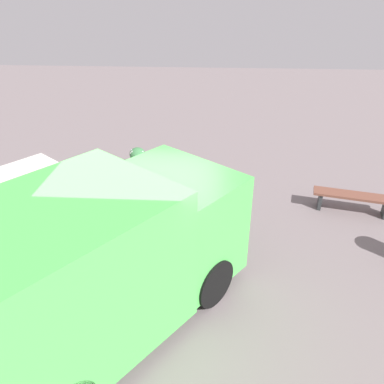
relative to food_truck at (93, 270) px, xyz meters
The scene contains 6 objects.
ground_plane 1.79m from the food_truck, 28.50° to the right, with size 40.00×40.00×0.00m, color gray.
food_truck is the anchor object (origin of this frame).
person_customer 4.23m from the food_truck, 15.16° to the left, with size 0.78×0.51×0.90m.
planter_flowering_near 4.83m from the food_truck, 38.78° to the left, with size 0.59×0.59×0.82m.
planter_flowering_far 6.01m from the food_truck, ahead, with size 0.47×0.47×0.66m.
plaza_bench 6.46m from the food_truck, 53.25° to the right, with size 0.80×1.90×0.48m.
Camera 1 is at (-5.33, -1.10, 4.93)m, focal length 35.12 mm.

